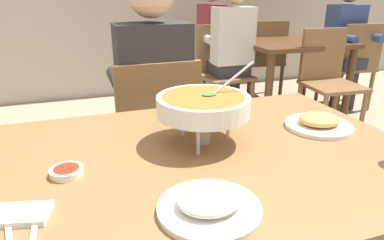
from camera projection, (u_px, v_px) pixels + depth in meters
name	position (u px, v px, depth m)	size (l,w,h in m)	color
dining_table_main	(207.00, 179.00, 1.12)	(1.31, 0.91, 0.74)	brown
chair_diner_main	(156.00, 132.00, 1.82)	(0.44, 0.44, 0.90)	brown
diner_main	(153.00, 87.00, 1.77)	(0.40, 0.45, 1.31)	#2D2D38
curry_bowl	(203.00, 106.00, 1.10)	(0.33, 0.30, 0.26)	silver
rice_plate	(209.00, 204.00, 0.78)	(0.24, 0.24, 0.06)	white
appetizer_plate	(319.00, 123.00, 1.26)	(0.24, 0.24, 0.06)	white
sauce_dish	(67.00, 171.00, 0.94)	(0.09, 0.09, 0.02)	white
napkin_folded	(22.00, 215.00, 0.77)	(0.12, 0.08, 0.02)	white
fork_utensil	(9.00, 232.00, 0.72)	(0.01, 0.17, 0.01)	silver
spoon_utensil	(35.00, 227.00, 0.73)	(0.01, 0.17, 0.01)	silver
dining_table_far	(292.00, 54.00, 3.40)	(1.00, 0.80, 0.74)	#51331C
chair_bg_left	(353.00, 62.00, 3.56)	(0.49, 0.49, 0.90)	brown
chair_bg_middle	(221.00, 67.00, 3.34)	(0.48, 0.48, 0.90)	brown
chair_bg_right	(221.00, 58.00, 3.74)	(0.46, 0.46, 0.90)	brown
chair_bg_corner	(264.00, 56.00, 3.84)	(0.50, 0.50, 0.90)	brown
chair_bg_window	(327.00, 75.00, 3.02)	(0.47, 0.47, 0.90)	brown
patron_bg_left	(346.00, 38.00, 3.51)	(0.40, 0.45, 1.31)	#2D2D38
patron_bg_middle	(231.00, 44.00, 3.16)	(0.40, 0.45, 1.31)	#2D2D38
patron_bg_right	(214.00, 36.00, 3.67)	(0.45, 0.40, 1.31)	#2D2D38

